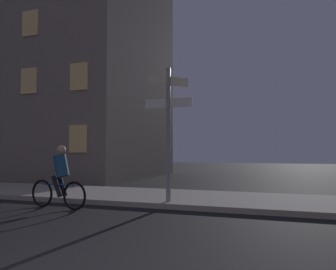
{
  "coord_description": "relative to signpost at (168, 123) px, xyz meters",
  "views": [
    {
      "loc": [
        2.4,
        -3.11,
        1.46
      ],
      "look_at": [
        -0.53,
        5.03,
        1.87
      ],
      "focal_mm": 36.4,
      "sensor_mm": 36.0,
      "label": 1
    }
  ],
  "objects": [
    {
      "name": "sidewalk_kerb",
      "position": [
        0.65,
        1.2,
        -2.14
      ],
      "size": [
        40.0,
        3.21,
        0.14
      ],
      "primitive_type": "cube",
      "color": "gray",
      "rests_on": "ground_plane"
    },
    {
      "name": "signpost",
      "position": [
        0.0,
        0.0,
        0.0
      ],
      "size": [
        1.32,
        0.87,
        3.55
      ],
      "color": "gray",
      "rests_on": "sidewalk_kerb"
    },
    {
      "name": "building_left_block",
      "position": [
        -9.7,
        8.41,
        6.12
      ],
      "size": [
        10.89,
        8.73,
        16.65
      ],
      "color": "slate",
      "rests_on": "ground_plane"
    },
    {
      "name": "cyclist",
      "position": [
        -2.48,
        -1.26,
        -1.46
      ],
      "size": [
        1.81,
        0.37,
        1.61
      ],
      "color": "black",
      "rests_on": "ground_plane"
    }
  ]
}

